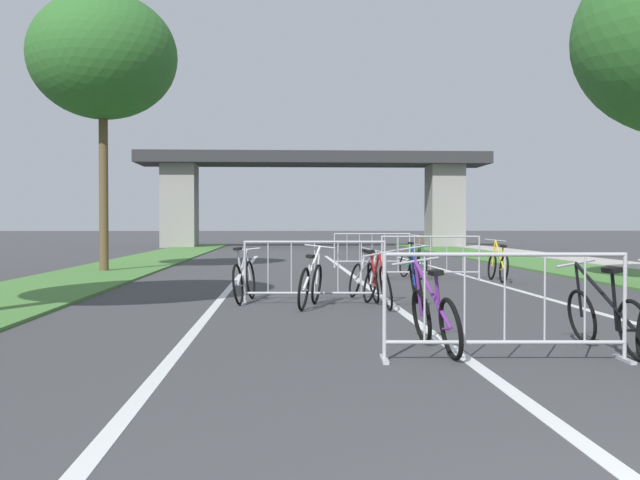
{
  "coord_description": "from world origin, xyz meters",
  "views": [
    {
      "loc": [
        -1.81,
        -2.18,
        1.32
      ],
      "look_at": [
        -0.89,
        16.1,
        0.94
      ],
      "focal_mm": 42.07,
      "sensor_mm": 36.0,
      "label": 1
    }
  ],
  "objects_px": {
    "crowd_barrier_third": "(431,258)",
    "bicycle_blue_2": "(416,283)",
    "bicycle_red_7": "(379,283)",
    "crowd_barrier_nearest": "(505,307)",
    "bicycle_purple_8": "(435,318)",
    "bicycle_silver_0": "(363,279)",
    "bicycle_white_5": "(311,284)",
    "bicycle_green_1": "(413,264)",
    "bicycle_silver_10": "(244,280)",
    "crowd_barrier_second": "(315,273)",
    "bicycle_yellow_4": "(498,266)",
    "crowd_barrier_fourth": "(372,250)",
    "bicycle_orange_9": "(419,254)",
    "bicycle_black_6": "(606,318)",
    "tree_left_cypress_far": "(103,57)"
  },
  "relations": [
    {
      "from": "crowd_barrier_second",
      "to": "bicycle_purple_8",
      "type": "relative_size",
      "value": 1.48
    },
    {
      "from": "tree_left_cypress_far",
      "to": "crowd_barrier_second",
      "type": "relative_size",
      "value": 3.19
    },
    {
      "from": "crowd_barrier_nearest",
      "to": "bicycle_purple_8",
      "type": "bearing_deg",
      "value": 136.5
    },
    {
      "from": "crowd_barrier_second",
      "to": "bicycle_silver_0",
      "type": "bearing_deg",
      "value": 34.01
    },
    {
      "from": "crowd_barrier_nearest",
      "to": "bicycle_white_5",
      "type": "relative_size",
      "value": 1.45
    },
    {
      "from": "bicycle_green_1",
      "to": "bicycle_white_5",
      "type": "height_order",
      "value": "bicycle_white_5"
    },
    {
      "from": "bicycle_red_7",
      "to": "bicycle_purple_8",
      "type": "height_order",
      "value": "bicycle_purple_8"
    },
    {
      "from": "bicycle_silver_0",
      "to": "bicycle_blue_2",
      "type": "xyz_separation_m",
      "value": [
        0.74,
        -1.07,
        0.01
      ]
    },
    {
      "from": "crowd_barrier_third",
      "to": "bicycle_blue_2",
      "type": "relative_size",
      "value": 1.39
    },
    {
      "from": "bicycle_blue_2",
      "to": "bicycle_black_6",
      "type": "distance_m",
      "value": 4.56
    },
    {
      "from": "crowd_barrier_second",
      "to": "crowd_barrier_third",
      "type": "xyz_separation_m",
      "value": [
        3.0,
        5.28,
        0.0
      ]
    },
    {
      "from": "tree_left_cypress_far",
      "to": "bicycle_red_7",
      "type": "bearing_deg",
      "value": -54.5
    },
    {
      "from": "tree_left_cypress_far",
      "to": "bicycle_silver_10",
      "type": "distance_m",
      "value": 10.71
    },
    {
      "from": "crowd_barrier_second",
      "to": "bicycle_black_6",
      "type": "height_order",
      "value": "crowd_barrier_second"
    },
    {
      "from": "crowd_barrier_second",
      "to": "bicycle_red_7",
      "type": "bearing_deg",
      "value": -28.49
    },
    {
      "from": "crowd_barrier_nearest",
      "to": "bicycle_red_7",
      "type": "bearing_deg",
      "value": 97.33
    },
    {
      "from": "crowd_barrier_nearest",
      "to": "bicycle_purple_8",
      "type": "distance_m",
      "value": 0.8
    },
    {
      "from": "crowd_barrier_third",
      "to": "bicycle_silver_0",
      "type": "bearing_deg",
      "value": -114.39
    },
    {
      "from": "crowd_barrier_second",
      "to": "bicycle_white_5",
      "type": "height_order",
      "value": "crowd_barrier_second"
    },
    {
      "from": "bicycle_silver_0",
      "to": "bicycle_white_5",
      "type": "xyz_separation_m",
      "value": [
        -0.95,
        -1.1,
        0.01
      ]
    },
    {
      "from": "bicycle_blue_2",
      "to": "bicycle_white_5",
      "type": "height_order",
      "value": "bicycle_blue_2"
    },
    {
      "from": "crowd_barrier_fourth",
      "to": "bicycle_green_1",
      "type": "height_order",
      "value": "crowd_barrier_fourth"
    },
    {
      "from": "bicycle_purple_8",
      "to": "bicycle_blue_2",
      "type": "bearing_deg",
      "value": 76.83
    },
    {
      "from": "bicycle_blue_2",
      "to": "bicycle_orange_9",
      "type": "distance_m",
      "value": 11.6
    },
    {
      "from": "crowd_barrier_second",
      "to": "bicycle_green_1",
      "type": "bearing_deg",
      "value": 65.27
    },
    {
      "from": "bicycle_green_1",
      "to": "crowd_barrier_fourth",
      "type": "bearing_deg",
      "value": -98.55
    },
    {
      "from": "crowd_barrier_second",
      "to": "bicycle_blue_2",
      "type": "xyz_separation_m",
      "value": [
        1.61,
        -0.48,
        -0.15
      ]
    },
    {
      "from": "crowd_barrier_second",
      "to": "bicycle_red_7",
      "type": "height_order",
      "value": "crowd_barrier_second"
    },
    {
      "from": "tree_left_cypress_far",
      "to": "bicycle_green_1",
      "type": "height_order",
      "value": "tree_left_cypress_far"
    },
    {
      "from": "crowd_barrier_third",
      "to": "bicycle_red_7",
      "type": "height_order",
      "value": "crowd_barrier_third"
    },
    {
      "from": "crowd_barrier_fourth",
      "to": "bicycle_orange_9",
      "type": "bearing_deg",
      "value": 13.35
    },
    {
      "from": "bicycle_red_7",
      "to": "bicycle_orange_9",
      "type": "xyz_separation_m",
      "value": [
        2.75,
        11.46,
        0.0
      ]
    },
    {
      "from": "crowd_barrier_second",
      "to": "bicycle_yellow_4",
      "type": "distance_m",
      "value": 6.47
    },
    {
      "from": "bicycle_black_6",
      "to": "bicycle_red_7",
      "type": "distance_m",
      "value": 4.7
    },
    {
      "from": "crowd_barrier_nearest",
      "to": "bicycle_black_6",
      "type": "bearing_deg",
      "value": 18.36
    },
    {
      "from": "bicycle_green_1",
      "to": "bicycle_silver_10",
      "type": "height_order",
      "value": "bicycle_silver_10"
    },
    {
      "from": "bicycle_silver_0",
      "to": "bicycle_blue_2",
      "type": "distance_m",
      "value": 1.3
    },
    {
      "from": "crowd_barrier_fourth",
      "to": "crowd_barrier_third",
      "type": "bearing_deg",
      "value": -81.73
    },
    {
      "from": "crowd_barrier_third",
      "to": "crowd_barrier_nearest",
      "type": "bearing_deg",
      "value": -97.48
    },
    {
      "from": "bicycle_silver_10",
      "to": "bicycle_red_7",
      "type": "bearing_deg",
      "value": -14.37
    },
    {
      "from": "crowd_barrier_fourth",
      "to": "bicycle_orange_9",
      "type": "relative_size",
      "value": 1.38
    },
    {
      "from": "bicycle_red_7",
      "to": "crowd_barrier_fourth",
      "type": "bearing_deg",
      "value": -100.4
    },
    {
      "from": "bicycle_silver_0",
      "to": "bicycle_white_5",
      "type": "relative_size",
      "value": 0.96
    },
    {
      "from": "crowd_barrier_nearest",
      "to": "crowd_barrier_third",
      "type": "bearing_deg",
      "value": 82.52
    },
    {
      "from": "crowd_barrier_third",
      "to": "bicycle_white_5",
      "type": "xyz_separation_m",
      "value": [
        -3.08,
        -5.8,
        -0.15
      ]
    },
    {
      "from": "tree_left_cypress_far",
      "to": "bicycle_white_5",
      "type": "bearing_deg",
      "value": -59.26
    },
    {
      "from": "crowd_barrier_nearest",
      "to": "crowd_barrier_third",
      "type": "height_order",
      "value": "same"
    },
    {
      "from": "bicycle_yellow_4",
      "to": "bicycle_purple_8",
      "type": "xyz_separation_m",
      "value": [
        -3.41,
        -9.42,
        -0.01
      ]
    },
    {
      "from": "crowd_barrier_fourth",
      "to": "bicycle_silver_10",
      "type": "height_order",
      "value": "crowd_barrier_fourth"
    },
    {
      "from": "bicycle_white_5",
      "to": "tree_left_cypress_far",
      "type": "bearing_deg",
      "value": 134.64
    }
  ]
}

